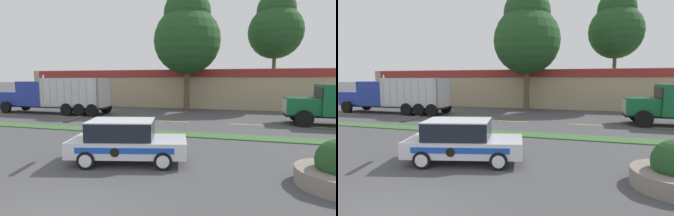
% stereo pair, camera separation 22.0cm
% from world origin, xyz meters
% --- Properties ---
extents(grass_verge, '(120.00, 1.31, 0.06)m').
position_xyz_m(grass_verge, '(0.00, 10.00, 0.03)').
color(grass_verge, '#3D6633').
rests_on(grass_verge, ground_plane).
extents(centre_line_1, '(2.40, 0.14, 0.01)m').
position_xyz_m(centre_line_1, '(-16.98, 14.65, 0.00)').
color(centre_line_1, yellow).
rests_on(centre_line_1, ground_plane).
extents(centre_line_2, '(2.40, 0.14, 0.01)m').
position_xyz_m(centre_line_2, '(-11.58, 14.65, 0.00)').
color(centre_line_2, yellow).
rests_on(centre_line_2, ground_plane).
extents(centre_line_3, '(2.40, 0.14, 0.01)m').
position_xyz_m(centre_line_3, '(-6.18, 14.65, 0.00)').
color(centre_line_3, yellow).
rests_on(centre_line_3, ground_plane).
extents(centre_line_4, '(2.40, 0.14, 0.01)m').
position_xyz_m(centre_line_4, '(-0.78, 14.65, 0.00)').
color(centre_line_4, yellow).
rests_on(centre_line_4, ground_plane).
extents(centre_line_5, '(2.40, 0.14, 0.01)m').
position_xyz_m(centre_line_5, '(4.62, 14.65, 0.00)').
color(centre_line_5, yellow).
rests_on(centre_line_5, ground_plane).
extents(centre_line_6, '(2.40, 0.14, 0.01)m').
position_xyz_m(centre_line_6, '(10.02, 14.65, 0.00)').
color(centre_line_6, yellow).
rests_on(centre_line_6, ground_plane).
extents(dump_truck_mid, '(11.23, 2.75, 3.63)m').
position_xyz_m(dump_truck_mid, '(-13.97, 16.49, 1.57)').
color(dump_truck_mid, black).
rests_on(dump_truck_mid, ground_plane).
extents(rally_car, '(4.76, 2.85, 1.69)m').
position_xyz_m(rally_car, '(-0.16, 4.47, 0.85)').
color(rally_car, silver).
rests_on(rally_car, ground_plane).
extents(store_building_backdrop, '(36.69, 12.10, 4.32)m').
position_xyz_m(store_building_backdrop, '(-3.44, 29.75, 2.16)').
color(store_building_backdrop, tan).
rests_on(store_building_backdrop, ground_plane).
extents(tree_behind_left, '(6.85, 6.85, 12.31)m').
position_xyz_m(tree_behind_left, '(-1.28, 22.24, 7.85)').
color(tree_behind_left, brown).
rests_on(tree_behind_left, ground_plane).
extents(tree_behind_right, '(5.46, 5.46, 12.17)m').
position_xyz_m(tree_behind_right, '(7.44, 24.81, 8.61)').
color(tree_behind_right, brown).
rests_on(tree_behind_right, ground_plane).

